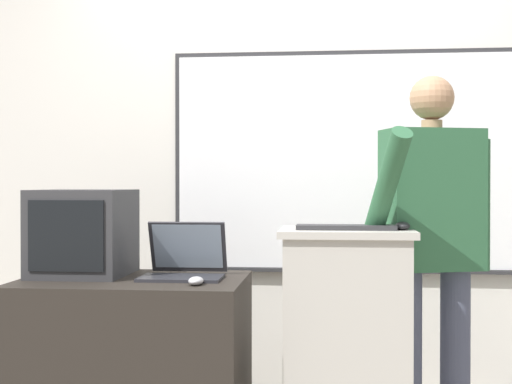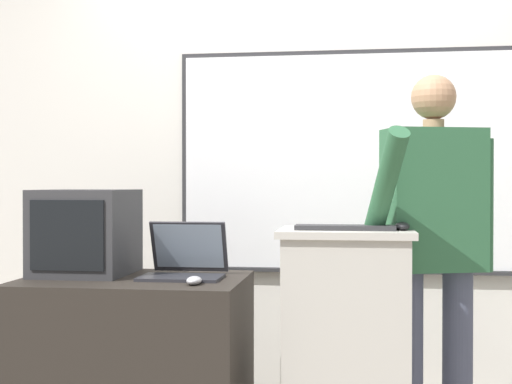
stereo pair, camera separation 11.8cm
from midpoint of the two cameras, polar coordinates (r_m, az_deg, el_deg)
name	(u,v)px [view 1 (the left image)]	position (r m, az deg, el deg)	size (l,w,h in m)	color
back_wall	(299,163)	(4.03, 2.63, 2.36)	(6.40, 0.17, 2.61)	silver
lectern_podium	(346,346)	(3.10, 6.11, -12.12)	(0.56, 0.44, 1.00)	#BCB7AD
side_desk	(133,368)	(3.22, -10.85, -13.70)	(0.96, 0.66, 0.78)	#28231E
person_presenter	(432,237)	(3.18, 12.85, -3.57)	(0.59, 0.63, 1.66)	#474C60
laptop	(185,261)	(3.15, -6.79, -5.49)	(0.35, 0.31, 0.24)	#28282D
wireless_keyboard	(346,227)	(2.97, 6.07, -2.83)	(0.41, 0.12, 0.02)	#2D2D30
computer_mouse_by_laptop	(196,281)	(2.90, -6.00, -7.08)	(0.06, 0.10, 0.03)	#BCBCC1
computer_mouse_by_keyboard	(403,226)	(2.99, 10.55, -2.68)	(0.06, 0.10, 0.03)	black
crt_monitor	(84,232)	(3.29, -14.64, -3.15)	(0.40, 0.44, 0.38)	#333335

